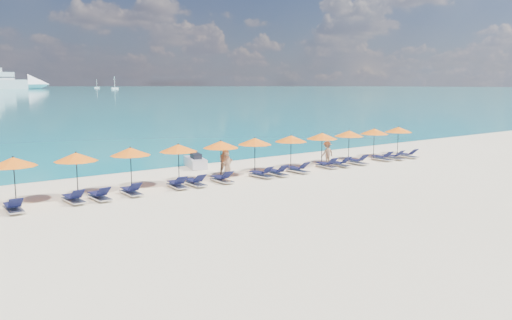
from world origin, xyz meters
TOP-DOWN VIEW (x-y plane):
  - ground at (0.00, 0.00)m, footprint 1400.00×1400.00m
  - sailboat_near at (167.55, 473.04)m, footprint 6.78×2.26m
  - sailboat_far at (185.45, 579.66)m, footprint 5.84×1.95m
  - jetski at (-0.54, 9.10)m, footprint 1.66×2.81m
  - beachgoer_a at (-0.98, 4.46)m, footprint 0.71×0.59m
  - beachgoer_b at (-0.71, 5.12)m, footprint 1.01×0.84m
  - beachgoer_c at (7.28, 4.70)m, footprint 1.05×0.49m
  - umbrella_1 at (-12.33, 4.76)m, footprint 2.10×2.10m
  - umbrella_2 at (-9.57, 4.64)m, footprint 2.10×2.10m
  - umbrella_3 at (-6.71, 4.91)m, footprint 2.10×2.10m
  - umbrella_4 at (-4.02, 4.73)m, footprint 2.10×2.10m
  - umbrella_5 at (-1.29, 4.69)m, footprint 2.10×2.10m
  - umbrella_6 at (1.24, 4.82)m, footprint 2.10×2.10m
  - umbrella_7 at (4.02, 4.68)m, footprint 2.10×2.10m
  - umbrella_8 at (6.76, 4.68)m, footprint 2.10×2.10m
  - umbrella_9 at (9.51, 4.81)m, footprint 2.10×2.10m
  - umbrella_10 at (12.18, 4.81)m, footprint 2.10×2.10m
  - umbrella_11 at (14.82, 4.70)m, footprint 2.10×2.10m
  - lounger_2 at (-12.68, 3.44)m, footprint 0.62×1.70m
  - lounger_3 at (-10.08, 3.60)m, footprint 0.73×1.74m
  - lounger_4 at (-8.92, 3.45)m, footprint 0.71×1.73m
  - lounger_5 at (-7.27, 3.59)m, footprint 0.63×1.70m
  - lounger_6 at (-4.66, 3.73)m, footprint 0.76×1.75m
  - lounger_7 at (-3.59, 3.66)m, footprint 0.64×1.71m
  - lounger_8 at (-1.91, 3.61)m, footprint 0.64×1.71m
  - lounger_9 at (0.77, 3.51)m, footprint 0.79×1.76m
  - lounger_10 at (1.89, 3.41)m, footprint 0.66×1.71m
  - lounger_11 at (3.59, 3.46)m, footprint 0.72×1.73m
  - lounger_12 at (6.29, 3.69)m, footprint 0.75×1.74m
  - lounger_13 at (7.33, 3.51)m, footprint 0.68×1.72m
  - lounger_14 at (9.01, 3.50)m, footprint 0.70×1.73m
  - lounger_15 at (11.70, 3.58)m, footprint 0.68×1.72m
  - lounger_16 at (12.77, 3.45)m, footprint 0.77×1.75m
  - lounger_17 at (14.34, 3.40)m, footprint 0.66×1.71m

SIDE VIEW (x-z plane):
  - ground at x=0.00m, z-range 0.00..0.00m
  - lounger_2 at x=-12.68m, z-range -0.09..0.56m
  - lounger_3 at x=-10.08m, z-range -0.09..0.56m
  - lounger_4 at x=-8.92m, z-range -0.09..0.56m
  - lounger_5 at x=-7.27m, z-range -0.09..0.56m
  - lounger_6 at x=-4.66m, z-range -0.09..0.56m
  - lounger_7 at x=-3.59m, z-range -0.09..0.56m
  - lounger_8 at x=-1.91m, z-range -0.09..0.56m
  - lounger_9 at x=0.77m, z-range -0.09..0.56m
  - lounger_10 at x=1.89m, z-range -0.09..0.56m
  - lounger_11 at x=3.59m, z-range -0.09..0.56m
  - lounger_12 at x=6.29m, z-range -0.09..0.56m
  - lounger_13 at x=7.33m, z-range -0.09..0.56m
  - lounger_14 at x=9.01m, z-range -0.09..0.56m
  - lounger_15 at x=11.70m, z-range -0.09..0.56m
  - lounger_16 at x=12.77m, z-range -0.09..0.56m
  - lounger_17 at x=14.34m, z-range -0.09..0.56m
  - jetski at x=-0.54m, z-range -0.08..0.86m
  - beachgoer_c at x=7.28m, z-range 0.00..1.63m
  - beachgoer_a at x=-0.98m, z-range 0.00..1.66m
  - beachgoer_b at x=-0.71m, z-range 0.00..1.81m
  - sailboat_far at x=185.45m, z-range -4.25..6.45m
  - sailboat_near at x=167.55m, z-range -4.94..7.49m
  - umbrella_1 at x=-12.33m, z-range 0.88..3.16m
  - umbrella_2 at x=-9.57m, z-range 0.88..3.16m
  - umbrella_3 at x=-6.71m, z-range 0.88..3.16m
  - umbrella_4 at x=-4.02m, z-range 0.88..3.16m
  - umbrella_5 at x=-1.29m, z-range 0.88..3.16m
  - umbrella_6 at x=1.24m, z-range 0.88..3.16m
  - umbrella_7 at x=4.02m, z-range 0.88..3.16m
  - umbrella_8 at x=6.76m, z-range 0.88..3.16m
  - umbrella_9 at x=9.51m, z-range 0.88..3.16m
  - umbrella_10 at x=12.18m, z-range 0.88..3.16m
  - umbrella_11 at x=14.82m, z-range 0.88..3.16m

